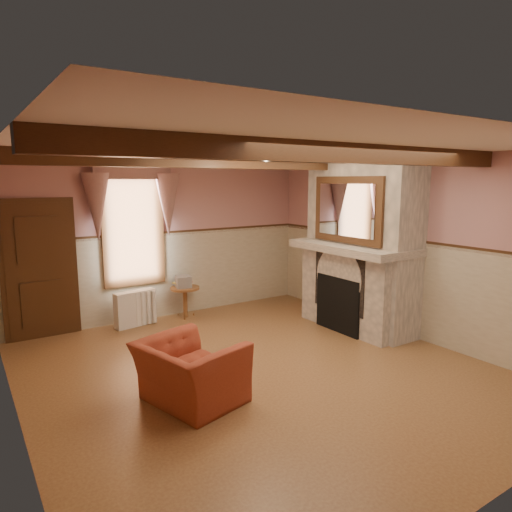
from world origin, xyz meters
TOP-DOWN VIEW (x-y plane):
  - floor at (0.00, 0.00)m, footprint 5.50×6.00m
  - ceiling at (0.00, 0.00)m, footprint 5.50×6.00m
  - wall_back at (0.00, 3.00)m, footprint 5.50×0.02m
  - wall_front at (0.00, -3.00)m, footprint 5.50×0.02m
  - wall_left at (-2.75, 0.00)m, footprint 0.02×6.00m
  - wall_right at (2.75, 0.00)m, footprint 0.02×6.00m
  - wainscot at (0.00, 0.00)m, footprint 5.50×6.00m
  - chair_rail at (0.00, 0.00)m, footprint 5.50×6.00m
  - firebox at (2.00, 0.60)m, footprint 0.20×0.95m
  - armchair at (-1.10, -0.28)m, footprint 1.17×1.27m
  - side_table at (0.20, 2.70)m, footprint 0.61×0.61m
  - book_stack at (0.19, 2.73)m, footprint 0.32×0.37m
  - radiator at (-0.71, 2.70)m, footprint 0.72×0.29m
  - bowl at (2.24, 0.64)m, footprint 0.33×0.33m
  - mantel_clock at (2.24, 1.40)m, footprint 0.14×0.24m
  - oil_lamp at (2.24, 0.82)m, footprint 0.11×0.11m
  - candle_red at (2.24, -0.07)m, footprint 0.06×0.06m
  - jar_yellow at (2.24, 0.02)m, footprint 0.06×0.06m
  - fireplace at (2.42, 0.60)m, footprint 0.85×2.00m
  - mantel at (2.24, 0.60)m, footprint 1.05×2.05m
  - overmantel_mirror at (2.06, 0.60)m, footprint 0.06×1.44m
  - door at (-2.10, 2.94)m, footprint 1.10×0.10m
  - window at (-0.60, 2.97)m, footprint 1.06×0.08m
  - window_drapes at (-0.60, 2.88)m, footprint 1.30×0.14m
  - ceiling_beam_front at (0.00, -1.20)m, footprint 5.50×0.18m
  - ceiling_beam_back at (0.00, 1.20)m, footprint 5.50×0.18m

SIDE VIEW (x-z plane):
  - floor at x=0.00m, z-range -0.01..0.01m
  - side_table at x=0.20m, z-range 0.00..0.55m
  - radiator at x=-0.71m, z-range 0.00..0.60m
  - armchair at x=-1.10m, z-range 0.00..0.69m
  - firebox at x=2.00m, z-range 0.00..0.90m
  - book_stack at x=0.19m, z-range 0.55..0.75m
  - wainscot at x=0.00m, z-range 0.00..1.50m
  - door at x=-2.10m, z-range 0.00..2.10m
  - mantel at x=2.24m, z-range 1.30..1.42m
  - wall_back at x=0.00m, z-range 0.00..2.80m
  - wall_front at x=0.00m, z-range 0.00..2.80m
  - wall_left at x=-2.75m, z-range 0.00..2.80m
  - wall_right at x=2.75m, z-range 0.00..2.80m
  - fireplace at x=2.42m, z-range 0.00..2.80m
  - bowl at x=2.24m, z-range 1.42..1.50m
  - jar_yellow at x=2.24m, z-range 1.42..1.54m
  - chair_rail at x=0.00m, z-range 1.46..1.54m
  - candle_red at x=2.24m, z-range 1.42..1.58m
  - mantel_clock at x=2.24m, z-range 1.42..1.62m
  - oil_lamp at x=2.24m, z-range 1.42..1.70m
  - window at x=-0.60m, z-range 0.64..2.66m
  - overmantel_mirror at x=2.06m, z-range 1.45..2.49m
  - window_drapes at x=-0.60m, z-range 1.55..2.95m
  - ceiling_beam_front at x=0.00m, z-range 2.60..2.80m
  - ceiling_beam_back at x=0.00m, z-range 2.60..2.80m
  - ceiling at x=0.00m, z-range 2.79..2.80m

